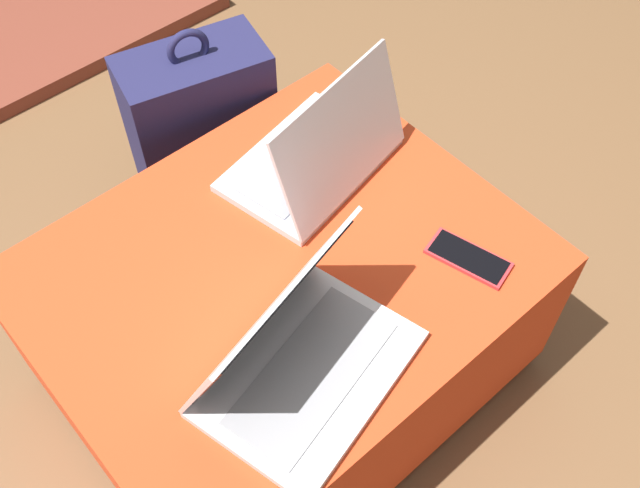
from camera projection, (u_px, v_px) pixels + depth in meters
ground_plane at (288, 369)px, 1.66m from camera, size 14.00×14.00×0.00m
ottoman at (284, 323)px, 1.50m from camera, size 0.86×0.71×0.41m
laptop_near at (296, 353)px, 1.18m from camera, size 0.39×0.32×0.24m
laptop_far at (320, 156)px, 1.43m from camera, size 0.37×0.29×0.23m
cell_phone at (468, 258)px, 1.34m from camera, size 0.10×0.16×0.01m
backpack at (203, 141)px, 1.76m from camera, size 0.35×0.27×0.56m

